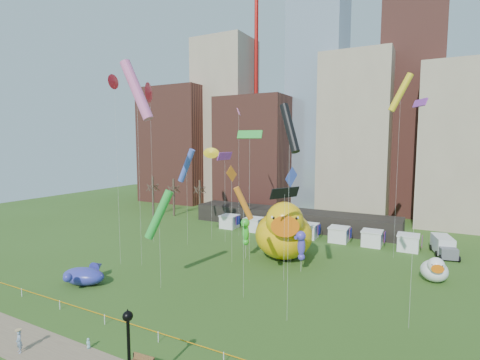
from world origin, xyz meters
The scene contains 32 objects.
ground centered at (0.00, 0.00, 0.00)m, with size 160.00×160.00×0.00m, color #315019.
skyline centered at (2.25, 61.06, 21.44)m, with size 101.00×23.00×68.00m.
crane_left centered at (-21.11, 64.00, 46.90)m, with size 23.00×1.00×76.00m.
pavilion centered at (-4.00, 42.00, 1.60)m, with size 38.00×6.00×3.20m, color black.
vendor_tents centered at (1.02, 36.00, 1.11)m, with size 33.24×2.80×2.40m.
bare_trees centered at (-30.17, 40.54, 4.01)m, with size 8.44×6.44×8.50m.
caution_tape centered at (0.00, 0.00, 0.68)m, with size 50.00×0.06×0.90m.
big_duck centered at (1.33, 23.86, 3.77)m, with size 10.68×11.76×8.21m.
small_duck centered at (19.34, 24.36, 1.41)m, with size 3.33×4.17×3.06m.
seahorse_green centered at (-3.37, 21.69, 4.03)m, with size 1.38×1.66×5.56m.
seahorse_purple centered at (4.95, 20.28, 3.58)m, with size 1.59×1.78×5.10m.
whale_inflatable centered at (-15.17, 5.33, 1.00)m, with size 5.42×6.32×2.18m.
lamppost centered at (2.98, -6.00, 3.65)m, with size 0.62×0.62×5.97m.
box_truck centered at (20.50, 36.06, 1.30)m, with size 3.48×6.29×2.53m.
woman centered at (-8.27, -6.00, 0.88)m, with size 0.62×0.41×1.71m, color silver.
toddler centered at (-4.14, -3.20, 0.43)m, with size 0.28×0.21×0.81m, color silver.
kite_0 centered at (-16.54, 11.93, 23.06)m, with size 0.81×1.77×24.06m.
kite_1 centered at (-13.87, 12.94, 22.08)m, with size 4.55×1.81×25.86m.
kite_2 centered at (4.18, 16.53, 10.14)m, with size 2.28×3.78×10.77m.
kite_3 centered at (-6.91, 8.45, 8.12)m, with size 2.96×2.77×10.80m.
kite_4 centered at (-12.64, 27.76, 14.01)m, with size 1.68×0.75×14.90m.
kite_5 centered at (-14.31, 23.46, 12.24)m, with size 3.05×0.89×14.84m.
kite_6 centered at (-4.34, 19.64, 11.47)m, with size 0.41×2.13×12.80m.
kite_7 centered at (-9.95, 27.49, 13.58)m, with size 0.57×3.98×14.22m.
kite_8 centered at (-19.95, 22.12, 23.28)m, with size 1.73×2.83×24.81m.
kite_9 centered at (-9.69, 31.61, 20.51)m, with size 1.87×3.29×21.16m.
kite_10 centered at (7.77, 8.04, 16.92)m, with size 2.47×2.05×19.07m.
kite_11 centered at (-2.19, 20.55, 16.67)m, with size 3.41×0.59×17.27m.
kite_12 centered at (14.45, 31.36, 22.20)m, with size 3.07×1.51×24.73m.
kite_13 centered at (2.95, 22.02, 11.24)m, with size 0.71×2.54×12.71m.
kite_14 centered at (2.16, 10.45, 9.73)m, with size 1.97×1.67×11.46m.
kite_15 centered at (17.38, 11.74, 18.57)m, with size 1.19×1.87×19.19m.
Camera 1 is at (18.39, -20.85, 15.75)m, focal length 27.00 mm.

